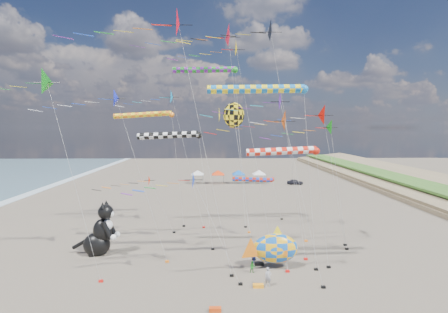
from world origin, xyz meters
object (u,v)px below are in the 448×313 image
cat_inflatable (99,228)px  child_green (253,267)px  fish_inflatable (275,248)px  person_adult (268,277)px  parked_car (295,182)px  child_blue (254,257)px

cat_inflatable → child_green: (15.91, -5.30, -2.36)m
fish_inflatable → person_adult: (-1.24, -3.89, -1.15)m
fish_inflatable → person_adult: fish_inflatable is taller
cat_inflatable → person_adult: bearing=-20.2°
fish_inflatable → parked_car: bearing=74.8°
child_green → parked_car: (15.74, 50.58, 0.09)m
fish_inflatable → person_adult: bearing=-107.7°
fish_inflatable → parked_car: size_ratio=1.56×
child_green → child_blue: bearing=78.1°
person_adult → cat_inflatable: bearing=141.6°
cat_inflatable → child_blue: bearing=-4.3°
cat_inflatable → fish_inflatable: bearing=-7.7°
fish_inflatable → child_green: size_ratio=5.31×
fish_inflatable → child_blue: (-1.81, 1.45, -1.43)m
cat_inflatable → fish_inflatable: 18.69m
cat_inflatable → child_blue: cat_inflatable is taller
cat_inflatable → parked_car: 55.30m
child_blue → fish_inflatable: bearing=-74.8°
person_adult → child_green: bearing=97.1°
child_green → parked_car: size_ratio=0.29×
cat_inflatable → parked_car: cat_inflatable is taller
parked_car → person_adult: bearing=172.4°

